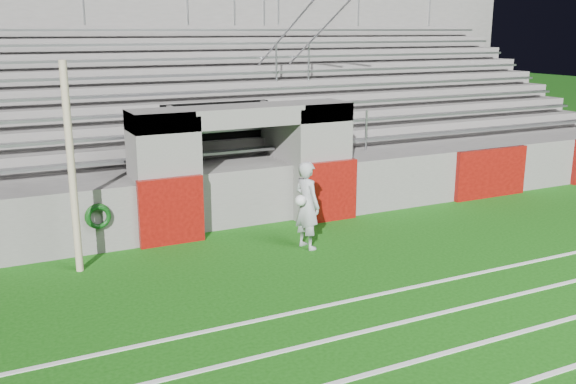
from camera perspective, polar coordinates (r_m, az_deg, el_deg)
ground at (r=11.11m, az=3.23°, el=-7.68°), size 90.00×90.00×0.00m
field_post at (r=11.52m, az=-18.68°, el=1.91°), size 0.13×0.13×3.67m
stadium_structure at (r=17.87m, az=-9.45°, el=5.51°), size 26.00×8.48×5.42m
goalkeeper_with_ball at (r=12.35m, az=1.70°, el=-1.17°), size 0.58×0.70×1.72m
hose_coil at (r=12.50m, az=-16.52°, el=-2.11°), size 0.49×0.14×0.49m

